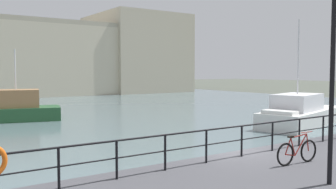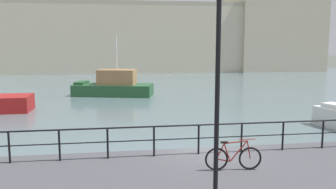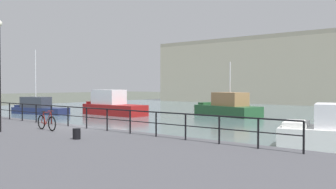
% 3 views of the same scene
% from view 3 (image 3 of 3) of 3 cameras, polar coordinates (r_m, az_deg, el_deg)
% --- Properties ---
extents(ground_plane, '(240.00, 240.00, 0.00)m').
position_cam_3_polar(ground_plane, '(20.95, -12.59, -7.29)').
color(ground_plane, '#4C5147').
extents(water_basin, '(80.00, 60.00, 0.01)m').
position_cam_3_polar(water_basin, '(45.99, 18.74, -2.58)').
color(water_basin, slate).
rests_on(water_basin, ground_plane).
extents(moored_cabin_cruiser, '(6.94, 3.52, 7.05)m').
position_cam_3_polar(moored_cabin_cruiser, '(43.34, -19.23, -1.84)').
color(moored_cabin_cruiser, navy).
rests_on(moored_cabin_cruiser, water_basin).
extents(moored_small_launch, '(7.70, 4.50, 5.55)m').
position_cam_3_polar(moored_small_launch, '(38.86, 9.13, -1.89)').
color(moored_small_launch, '#23512D').
rests_on(moored_small_launch, water_basin).
extents(moored_white_yacht, '(7.59, 2.55, 2.67)m').
position_cam_3_polar(moored_white_yacht, '(40.03, -8.53, -1.64)').
color(moored_white_yacht, maroon).
rests_on(moored_white_yacht, water_basin).
extents(quay_railing, '(25.30, 0.07, 1.08)m').
position_cam_3_polar(quay_railing, '(20.68, -15.04, -2.68)').
color(quay_railing, black).
rests_on(quay_railing, quay_promenade).
extents(parked_bicycle, '(1.77, 0.20, 0.98)m').
position_cam_3_polar(parked_bicycle, '(19.20, -18.08, -4.06)').
color(parked_bicycle, black).
rests_on(parked_bicycle, quay_promenade).
extents(mooring_bollard, '(0.32, 0.32, 0.44)m').
position_cam_3_polar(mooring_bollard, '(15.72, -13.80, -5.86)').
color(mooring_bollard, black).
rests_on(mooring_bollard, quay_promenade).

